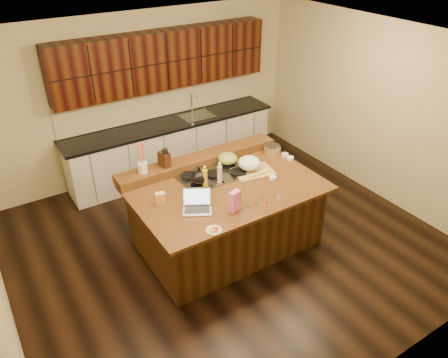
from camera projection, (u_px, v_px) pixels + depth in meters
room at (226, 156)px, 5.38m from camera, size 5.52×5.02×2.72m
island at (226, 215)px, 5.83m from camera, size 2.40×1.60×0.92m
back_ledge at (199, 160)px, 6.07m from camera, size 2.40×0.30×0.12m
cooktop at (214, 175)px, 5.81m from camera, size 0.92×0.52×0.05m
back_counter at (170, 119)px, 7.31m from camera, size 3.70×0.66×2.40m
kettle at (199, 177)px, 5.51m from camera, size 0.22×0.22×0.19m
green_bowl at (228, 158)px, 5.98m from camera, size 0.31×0.31×0.15m
laptop at (197, 204)px, 5.13m from camera, size 0.43×0.41×0.24m
oil_bottle at (205, 179)px, 5.48m from camera, size 0.09×0.09×0.27m
vinegar_bottle at (220, 175)px, 5.60m from camera, size 0.08×0.08×0.25m
wooden_tray at (250, 165)px, 5.88m from camera, size 0.58×0.46×0.21m
ramekin_a at (273, 178)px, 5.72m from camera, size 0.11×0.11×0.04m
ramekin_b at (285, 155)px, 6.28m from camera, size 0.13×0.13×0.04m
ramekin_c at (290, 158)px, 6.19m from camera, size 0.13×0.13×0.04m
strainer_bowl at (272, 149)px, 6.38m from camera, size 0.26×0.26×0.09m
kitchen_timer at (278, 195)px, 5.35m from camera, size 0.10×0.10×0.07m
pink_bag at (235, 201)px, 5.07m from camera, size 0.16×0.12×0.26m
candy_plate at (214, 230)px, 4.80m from camera, size 0.21×0.21×0.01m
package_box at (161, 198)px, 5.21m from camera, size 0.12×0.10×0.15m
utensil_crock at (143, 168)px, 5.62m from camera, size 0.13×0.13×0.14m
knife_block at (164, 159)px, 5.75m from camera, size 0.13×0.18×0.20m
gumdrop_0 at (235, 209)px, 5.15m from camera, size 0.02×0.02×0.02m
gumdrop_1 at (257, 205)px, 5.22m from camera, size 0.02×0.02×0.02m
gumdrop_2 at (267, 203)px, 5.25m from camera, size 0.02×0.02×0.02m
gumdrop_3 at (248, 206)px, 5.20m from camera, size 0.02×0.02×0.02m
gumdrop_4 at (267, 202)px, 5.26m from camera, size 0.02×0.02×0.02m
gumdrop_5 at (230, 210)px, 5.13m from camera, size 0.02×0.02×0.02m
gumdrop_6 at (262, 199)px, 5.32m from camera, size 0.02×0.02×0.02m
gumdrop_7 at (246, 203)px, 5.24m from camera, size 0.02×0.02×0.02m
gumdrop_8 at (236, 212)px, 5.08m from camera, size 0.02×0.02×0.02m
gumdrop_9 at (256, 203)px, 5.25m from camera, size 0.02×0.02×0.02m
gumdrop_10 at (239, 208)px, 5.16m from camera, size 0.02×0.02×0.02m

